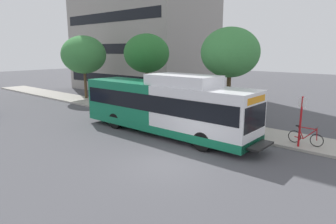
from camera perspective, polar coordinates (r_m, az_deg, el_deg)
ground_plane at (r=19.23m, az=-18.36°, el=-3.72°), size 120.00×120.00×0.00m
sidewalk_curb at (r=22.13m, az=0.07°, el=-0.91°), size 3.00×56.00×0.14m
transit_bus at (r=17.51m, az=-0.66°, el=1.13°), size 2.58×12.25×3.65m
bus_stop_sign_pole at (r=16.20m, az=24.44°, el=-1.04°), size 0.10×0.36×2.60m
bicycle_parked at (r=16.92m, az=25.21°, el=-4.39°), size 0.52×1.76×1.02m
street_tree_near_stop at (r=19.55m, az=12.00°, el=11.23°), size 3.76×3.76×6.31m
street_tree_mid_block at (r=24.01m, az=-4.19°, el=11.28°), size 3.65×3.65×6.16m
street_tree_far_block at (r=31.24m, az=-16.08°, el=10.66°), size 4.45×4.45×6.31m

